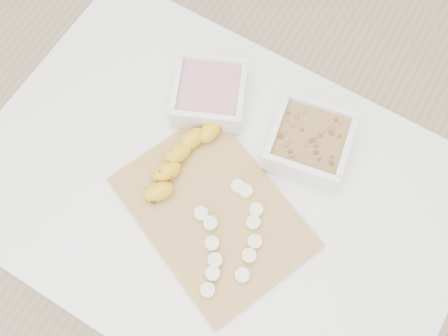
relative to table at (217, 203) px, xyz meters
The scene contains 7 objects.
ground 0.65m from the table, ahead, with size 3.50×3.50×0.00m, color #C6AD89.
table is the anchor object (origin of this frame).
bowl_yogurt 0.24m from the table, 125.30° to the left, with size 0.20×0.20×0.07m.
bowl_granola 0.25m from the table, 56.44° to the left, with size 0.19×0.19×0.07m.
cutting_board 0.11m from the table, 66.38° to the right, with size 0.37×0.27×0.01m, color #B38E43.
banana 0.16m from the table, behind, with size 0.06×0.22×0.04m, color gold, non-canonical shape.
banana_slices 0.16m from the table, 43.69° to the right, with size 0.16×0.23×0.02m.
Camera 1 is at (0.18, -0.26, 1.72)m, focal length 40.00 mm.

